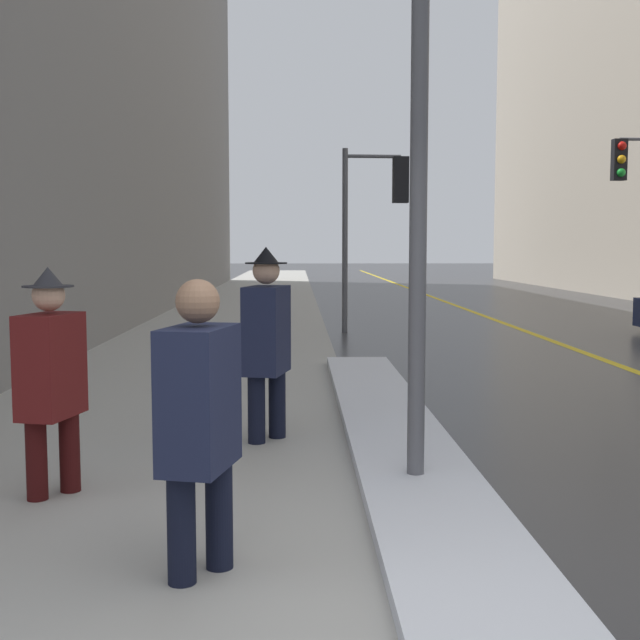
{
  "coord_description": "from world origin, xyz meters",
  "views": [
    {
      "loc": [
        -0.6,
        -2.98,
        1.69
      ],
      "look_at": [
        -0.4,
        4.0,
        1.05
      ],
      "focal_mm": 45.0,
      "sensor_mm": 36.0,
      "label": 1
    }
  ],
  "objects_px": {
    "traffic_light_near": "(380,200)",
    "traffic_light_far": "(638,186)",
    "pedestrian_in_fedora": "(51,373)",
    "pedestrian_trailing": "(267,336)",
    "pedestrian_nearside": "(200,414)",
    "lamp_post": "(420,87)"
  },
  "relations": [
    {
      "from": "traffic_light_far",
      "to": "pedestrian_in_fedora",
      "type": "xyz_separation_m",
      "value": [
        -9.18,
        -12.28,
        -2.18
      ]
    },
    {
      "from": "pedestrian_in_fedora",
      "to": "pedestrian_trailing",
      "type": "distance_m",
      "value": 2.06
    },
    {
      "from": "pedestrian_in_fedora",
      "to": "pedestrian_trailing",
      "type": "xyz_separation_m",
      "value": [
        1.39,
        1.53,
        0.07
      ]
    },
    {
      "from": "lamp_post",
      "to": "pedestrian_trailing",
      "type": "height_order",
      "value": "lamp_post"
    },
    {
      "from": "traffic_light_near",
      "to": "traffic_light_far",
      "type": "distance_m",
      "value": 6.17
    },
    {
      "from": "pedestrian_nearside",
      "to": "traffic_light_far",
      "type": "bearing_deg",
      "value": 163.04
    },
    {
      "from": "traffic_light_near",
      "to": "traffic_light_far",
      "type": "bearing_deg",
      "value": 12.91
    },
    {
      "from": "pedestrian_nearside",
      "to": "pedestrian_trailing",
      "type": "bearing_deg",
      "value": -171.05
    },
    {
      "from": "traffic_light_far",
      "to": "traffic_light_near",
      "type": "bearing_deg",
      "value": 14.3
    },
    {
      "from": "pedestrian_nearside",
      "to": "pedestrian_trailing",
      "type": "relative_size",
      "value": 0.91
    },
    {
      "from": "lamp_post",
      "to": "traffic_light_far",
      "type": "relative_size",
      "value": 1.09
    },
    {
      "from": "traffic_light_near",
      "to": "pedestrian_nearside",
      "type": "xyz_separation_m",
      "value": [
        -2.12,
        -11.86,
        -1.76
      ]
    },
    {
      "from": "lamp_post",
      "to": "pedestrian_in_fedora",
      "type": "bearing_deg",
      "value": -177.25
    },
    {
      "from": "lamp_post",
      "to": "pedestrian_nearside",
      "type": "bearing_deg",
      "value": -131.92
    },
    {
      "from": "lamp_post",
      "to": "traffic_light_far",
      "type": "height_order",
      "value": "lamp_post"
    },
    {
      "from": "pedestrian_nearside",
      "to": "pedestrian_in_fedora",
      "type": "bearing_deg",
      "value": -125.83
    },
    {
      "from": "traffic_light_far",
      "to": "pedestrian_nearside",
      "type": "xyz_separation_m",
      "value": [
        -8.02,
        -13.63,
        -2.19
      ]
    },
    {
      "from": "pedestrian_nearside",
      "to": "pedestrian_in_fedora",
      "type": "height_order",
      "value": "pedestrian_in_fedora"
    },
    {
      "from": "lamp_post",
      "to": "pedestrian_in_fedora",
      "type": "distance_m",
      "value": 3.13
    },
    {
      "from": "lamp_post",
      "to": "pedestrian_nearside",
      "type": "height_order",
      "value": "lamp_post"
    },
    {
      "from": "traffic_light_near",
      "to": "pedestrian_trailing",
      "type": "bearing_deg",
      "value": -105.62
    },
    {
      "from": "traffic_light_near",
      "to": "pedestrian_nearside",
      "type": "distance_m",
      "value": 12.18
    }
  ]
}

